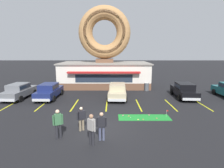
% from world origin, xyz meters
% --- Properties ---
extents(ground_plane, '(160.00, 160.00, 0.00)m').
position_xyz_m(ground_plane, '(0.00, 0.00, 0.00)').
color(ground_plane, black).
extents(donut_shop_building, '(12.30, 6.75, 10.96)m').
position_xyz_m(donut_shop_building, '(-0.25, 13.94, 3.74)').
color(donut_shop_building, brown).
rests_on(donut_shop_building, ground).
extents(putting_mat, '(3.90, 1.23, 0.03)m').
position_xyz_m(putting_mat, '(3.21, 1.86, 0.01)').
color(putting_mat, '#1E842D').
rests_on(putting_mat, ground).
extents(mini_donut_near_left, '(0.13, 0.13, 0.04)m').
position_xyz_m(mini_donut_near_left, '(3.06, 1.39, 0.05)').
color(mini_donut_near_left, '#A5724C').
rests_on(mini_donut_near_left, putting_mat).
extents(mini_donut_near_right, '(0.13, 0.13, 0.04)m').
position_xyz_m(mini_donut_near_right, '(4.11, 1.62, 0.05)').
color(mini_donut_near_right, '#A5724C').
rests_on(mini_donut_near_right, putting_mat).
extents(mini_donut_mid_left, '(0.13, 0.13, 0.04)m').
position_xyz_m(mini_donut_mid_left, '(2.06, 2.05, 0.05)').
color(mini_donut_mid_left, '#D17F47').
rests_on(mini_donut_mid_left, putting_mat).
extents(mini_donut_mid_centre, '(0.13, 0.13, 0.04)m').
position_xyz_m(mini_donut_mid_centre, '(3.68, 2.28, 0.05)').
color(mini_donut_mid_centre, '#D8667F').
rests_on(mini_donut_mid_centre, putting_mat).
extents(mini_donut_mid_right, '(0.13, 0.13, 0.04)m').
position_xyz_m(mini_donut_mid_right, '(2.69, 1.36, 0.05)').
color(mini_donut_mid_right, '#E5C666').
rests_on(mini_donut_mid_right, putting_mat).
extents(mini_donut_far_left, '(0.13, 0.13, 0.04)m').
position_xyz_m(mini_donut_far_left, '(1.62, 2.21, 0.05)').
color(mini_donut_far_left, '#D8667F').
rests_on(mini_donut_far_left, putting_mat).
extents(golf_ball, '(0.04, 0.04, 0.04)m').
position_xyz_m(golf_ball, '(2.16, 1.77, 0.05)').
color(golf_ball, white).
rests_on(golf_ball, putting_mat).
extents(putting_flag_pin, '(0.13, 0.01, 0.55)m').
position_xyz_m(putting_flag_pin, '(4.94, 1.92, 0.44)').
color(putting_flag_pin, silver).
rests_on(putting_flag_pin, putting_mat).
extents(car_grey, '(2.20, 4.66, 1.60)m').
position_xyz_m(car_grey, '(-9.05, 7.30, 0.87)').
color(car_grey, slate).
rests_on(car_grey, ground).
extents(car_navy, '(2.02, 4.58, 1.60)m').
position_xyz_m(car_navy, '(-5.89, 7.34, 0.87)').
color(car_navy, navy).
rests_on(car_navy, ground).
extents(car_black, '(2.19, 4.66, 1.60)m').
position_xyz_m(car_black, '(8.53, 7.63, 0.87)').
color(car_black, black).
rests_on(car_black, ground).
extents(car_champagne, '(2.14, 4.64, 1.60)m').
position_xyz_m(car_champagne, '(1.34, 7.30, 0.87)').
color(car_champagne, '#BCAD89').
rests_on(car_champagne, ground).
extents(pedestrian_blue_sweater_man, '(0.54, 0.38, 1.74)m').
position_xyz_m(pedestrian_blue_sweater_man, '(-2.31, -1.31, 0.97)').
color(pedestrian_blue_sweater_man, '#232328').
rests_on(pedestrian_blue_sweater_man, ground).
extents(pedestrian_hooded_kid, '(0.48, 0.43, 1.73)m').
position_xyz_m(pedestrian_hooded_kid, '(-0.32, -2.01, 0.97)').
color(pedestrian_hooded_kid, '#232328').
rests_on(pedestrian_hooded_kid, ground).
extents(pedestrian_leather_jacket_man, '(0.51, 0.41, 1.56)m').
position_xyz_m(pedestrian_leather_jacket_man, '(-1.16, -0.30, 0.86)').
color(pedestrian_leather_jacket_man, '#7F7056').
rests_on(pedestrian_leather_jacket_man, ground).
extents(pedestrian_clipboard_woman, '(0.60, 0.25, 1.66)m').
position_xyz_m(pedestrian_clipboard_woman, '(0.19, -1.52, 0.92)').
color(pedestrian_clipboard_woman, '#474C66').
rests_on(pedestrian_clipboard_woman, ground).
extents(trash_bin, '(0.57, 0.57, 0.97)m').
position_xyz_m(trash_bin, '(5.14, 10.90, 0.50)').
color(trash_bin, '#51565B').
rests_on(trash_bin, ground).
extents(parking_stripe_far_left, '(0.12, 3.60, 0.01)m').
position_xyz_m(parking_stripe_far_left, '(-8.73, 5.00, 0.00)').
color(parking_stripe_far_left, yellow).
rests_on(parking_stripe_far_left, ground).
extents(parking_stripe_left, '(0.12, 3.60, 0.01)m').
position_xyz_m(parking_stripe_left, '(-5.73, 5.00, 0.00)').
color(parking_stripe_left, yellow).
rests_on(parking_stripe_left, ground).
extents(parking_stripe_mid_left, '(0.12, 3.60, 0.01)m').
position_xyz_m(parking_stripe_mid_left, '(-2.73, 5.00, 0.00)').
color(parking_stripe_mid_left, yellow).
rests_on(parking_stripe_mid_left, ground).
extents(parking_stripe_centre, '(0.12, 3.60, 0.01)m').
position_xyz_m(parking_stripe_centre, '(0.27, 5.00, 0.00)').
color(parking_stripe_centre, yellow).
rests_on(parking_stripe_centre, ground).
extents(parking_stripe_mid_right, '(0.12, 3.60, 0.01)m').
position_xyz_m(parking_stripe_mid_right, '(3.27, 5.00, 0.00)').
color(parking_stripe_mid_right, yellow).
rests_on(parking_stripe_mid_right, ground).
extents(parking_stripe_right, '(0.12, 3.60, 0.01)m').
position_xyz_m(parking_stripe_right, '(6.27, 5.00, 0.00)').
color(parking_stripe_right, yellow).
rests_on(parking_stripe_right, ground).
extents(parking_stripe_far_right, '(0.12, 3.60, 0.01)m').
position_xyz_m(parking_stripe_far_right, '(9.27, 5.00, 0.00)').
color(parking_stripe_far_right, yellow).
rests_on(parking_stripe_far_right, ground).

